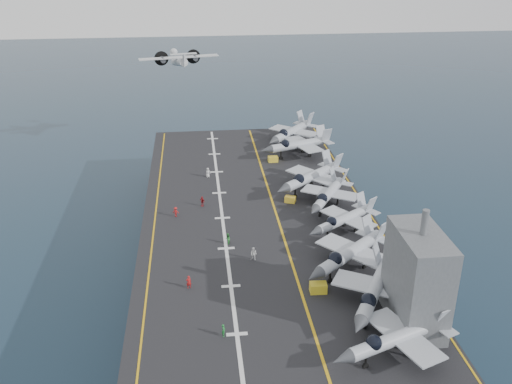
{
  "coord_description": "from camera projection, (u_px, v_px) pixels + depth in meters",
  "views": [
    {
      "loc": [
        -9.69,
        -83.5,
        52.9
      ],
      "look_at": [
        0.0,
        4.0,
        13.0
      ],
      "focal_mm": 40.0,
      "sensor_mm": 36.0,
      "label": 1
    }
  ],
  "objects": [
    {
      "name": "tow_cart_b",
      "position": [
        290.0,
        199.0,
        98.83
      ],
      "size": [
        2.13,
        1.79,
        1.09
      ],
      "primitive_type": null,
      "color": "yellow",
      "rests_on": "flight_deck"
    },
    {
      "name": "tow_cart_c",
      "position": [
        273.0,
        159.0,
        116.43
      ],
      "size": [
        2.0,
        1.36,
        1.16
      ],
      "primitive_type": null,
      "color": "yellow",
      "rests_on": "flight_deck"
    },
    {
      "name": "crew_7",
      "position": [
        254.0,
        254.0,
        81.07
      ],
      "size": [
        1.44,
        1.32,
        2.0
      ],
      "primitive_type": "imported",
      "color": "silver",
      "rests_on": "flight_deck"
    },
    {
      "name": "deck_edge_port",
      "position": [
        155.0,
        221.0,
        92.4
      ],
      "size": [
        0.25,
        90.0,
        0.02
      ],
      "primitive_type": "cube",
      "color": "gold",
      "rests_on": "flight_deck"
    },
    {
      "name": "tow_cart_a",
      "position": [
        318.0,
        288.0,
        73.93
      ],
      "size": [
        2.23,
        1.5,
        1.3
      ],
      "primitive_type": null,
      "color": "yellow",
      "rests_on": "flight_deck"
    },
    {
      "name": "transport_plane",
      "position": [
        179.0,
        62.0,
        142.0
      ],
      "size": [
        22.18,
        17.26,
        4.7
      ],
      "primitive_type": null,
      "color": "silver"
    },
    {
      "name": "fighter_jet_4",
      "position": [
        329.0,
        193.0,
        96.38
      ],
      "size": [
        15.93,
        17.49,
        5.06
      ],
      "primitive_type": null,
      "color": "gray",
      "rests_on": "flight_deck"
    },
    {
      "name": "crew_2",
      "position": [
        228.0,
        239.0,
        85.36
      ],
      "size": [
        0.95,
        1.19,
        1.75
      ],
      "primitive_type": "imported",
      "color": "green",
      "rests_on": "flight_deck"
    },
    {
      "name": "fighter_jet_0",
      "position": [
        398.0,
        337.0,
        61.92
      ],
      "size": [
        17.66,
        14.82,
        5.22
      ],
      "primitive_type": null,
      "color": "#989FA6",
      "rests_on": "flight_deck"
    },
    {
      "name": "foul_line",
      "position": [
        277.0,
        215.0,
        94.4
      ],
      "size": [
        0.35,
        90.0,
        0.02
      ],
      "primitive_type": "cube",
      "color": "gold",
      "rests_on": "flight_deck"
    },
    {
      "name": "fighter_jet_8",
      "position": [
        292.0,
        131.0,
        125.85
      ],
      "size": [
        19.05,
        19.75,
        5.74
      ],
      "primitive_type": null,
      "color": "#939CA4",
      "rests_on": "flight_deck"
    },
    {
      "name": "crew_1",
      "position": [
        189.0,
        282.0,
        74.65
      ],
      "size": [
        1.3,
        1.06,
        1.87
      ],
      "primitive_type": "imported",
      "color": "#B21919",
      "rests_on": "flight_deck"
    },
    {
      "name": "island_superstructure",
      "position": [
        418.0,
        269.0,
        65.36
      ],
      "size": [
        5.0,
        10.0,
        15.0
      ],
      "primitive_type": null,
      "color": "#56595E",
      "rests_on": "flight_deck"
    },
    {
      "name": "crew_3",
      "position": [
        176.0,
        212.0,
        93.71
      ],
      "size": [
        1.14,
        0.89,
        1.69
      ],
      "primitive_type": "imported",
      "color": "#B21919",
      "rests_on": "flight_deck"
    },
    {
      "name": "fighter_jet_1",
      "position": [
        375.0,
        288.0,
        70.04
      ],
      "size": [
        17.45,
        19.41,
        5.62
      ],
      "primitive_type": null,
      "color": "#9299A3",
      "rests_on": "flight_deck"
    },
    {
      "name": "flight_deck",
      "position": [
        259.0,
        217.0,
        94.19
      ],
      "size": [
        38.0,
        92.0,
        0.4
      ],
      "primitive_type": "cube",
      "color": "black",
      "rests_on": "hull"
    },
    {
      "name": "crew_4",
      "position": [
        202.0,
        201.0,
        97.28
      ],
      "size": [
        1.3,
        1.26,
        1.81
      ],
      "primitive_type": "imported",
      "color": "#A8191F",
      "rests_on": "flight_deck"
    },
    {
      "name": "landing_centerline",
      "position": [
        222.0,
        218.0,
        93.5
      ],
      "size": [
        0.5,
        90.0,
        0.02
      ],
      "primitive_type": "cube",
      "color": "silver",
      "rests_on": "flight_deck"
    },
    {
      "name": "deck_edge_stbd",
      "position": [
        368.0,
        211.0,
        95.95
      ],
      "size": [
        0.25,
        90.0,
        0.02
      ],
      "primitive_type": "cube",
      "color": "gold",
      "rests_on": "flight_deck"
    },
    {
      "name": "crew_5",
      "position": [
        208.0,
        172.0,
        108.93
      ],
      "size": [
        1.32,
        1.12,
        1.87
      ],
      "primitive_type": "imported",
      "color": "silver",
      "rests_on": "flight_deck"
    },
    {
      "name": "fighter_jet_2",
      "position": [
        351.0,
        252.0,
        78.06
      ],
      "size": [
        19.45,
        18.83,
        5.66
      ],
      "primitive_type": null,
      "color": "#A2ABB2",
      "rests_on": "flight_deck"
    },
    {
      "name": "fighter_jet_5",
      "position": [
        312.0,
        176.0,
        102.5
      ],
      "size": [
        19.7,
        19.03,
        5.73
      ],
      "primitive_type": null,
      "color": "#9DA5AF",
      "rests_on": "flight_deck"
    },
    {
      "name": "crew_6",
      "position": [
        224.0,
        330.0,
        65.75
      ],
      "size": [
        0.74,
        1.03,
        1.61
      ],
      "primitive_type": "imported",
      "color": "#1C8030",
      "rests_on": "flight_deck"
    },
    {
      "name": "fighter_jet_7",
      "position": [
        300.0,
        144.0,
        118.53
      ],
      "size": [
        18.57,
        15.37,
        5.53
      ],
      "primitive_type": null,
      "color": "#939BA2",
      "rests_on": "flight_deck"
    },
    {
      "name": "fighter_jet_3",
      "position": [
        345.0,
        218.0,
        88.23
      ],
      "size": [
        16.62,
        15.43,
        4.8
      ],
      "primitive_type": null,
      "color": "#8D959B",
      "rests_on": "flight_deck"
    },
    {
      "name": "hull",
      "position": [
        259.0,
        245.0,
        96.34
      ],
      "size": [
        36.0,
        90.0,
        10.0
      ],
      "primitive_type": "cube",
      "color": "#56595E",
      "rests_on": "ground"
    },
    {
      "name": "ground",
      "position": [
        259.0,
        270.0,
        98.4
      ],
      "size": [
        500.0,
        500.0,
        0.0
      ],
      "primitive_type": "plane",
      "color": "#142135",
      "rests_on": "ground"
    }
  ]
}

